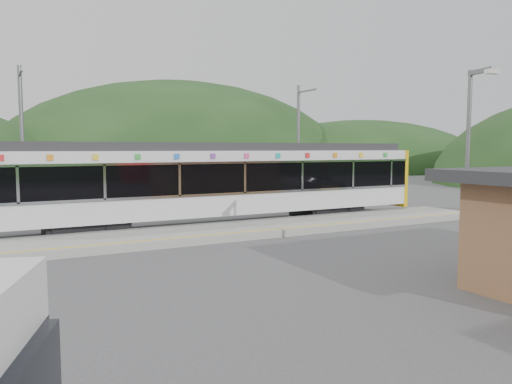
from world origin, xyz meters
name	(u,v)px	position (x,y,z in m)	size (l,w,h in m)	color
ground	(263,250)	(0.00, 0.00, 0.00)	(120.00, 120.00, 0.00)	#4C4C4F
hills	(320,219)	(6.19, 5.29, 0.00)	(146.00, 149.00, 26.00)	#1E3D19
platform	(224,231)	(0.00, 3.30, 0.15)	(26.00, 3.20, 0.30)	#9E9E99
yellow_line	(238,232)	(0.00, 2.00, 0.30)	(26.00, 0.10, 0.01)	yellow
train	(221,180)	(1.10, 6.00, 2.06)	(20.44, 3.01, 3.74)	black
catenary_mast_west	(22,145)	(-7.00, 8.56, 3.65)	(0.18, 1.80, 7.00)	slate
catenary_mast_east	(299,146)	(7.00, 8.56, 3.65)	(0.18, 1.80, 7.00)	slate
lamp_post	(471,152)	(3.70, -5.42, 3.41)	(0.38, 1.04, 5.69)	slate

